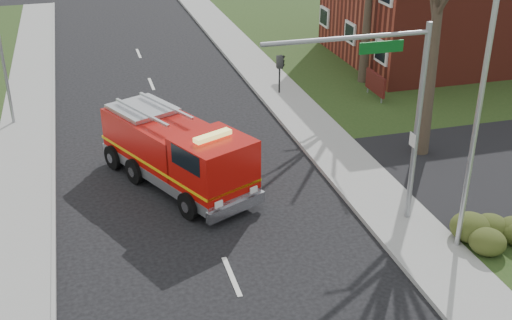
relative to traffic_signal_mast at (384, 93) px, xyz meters
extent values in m
plane|color=black|center=(-5.21, -1.50, -4.71)|extent=(120.00, 120.00, 0.00)
cube|color=gray|center=(0.99, -1.50, -4.63)|extent=(2.40, 80.00, 0.15)
cube|color=gray|center=(-11.41, -1.50, -4.63)|extent=(2.40, 80.00, 0.15)
cube|color=silver|center=(6.24, 16.50, -2.71)|extent=(0.12, 1.40, 1.20)
cube|color=#4B1411|center=(5.29, 11.00, -3.81)|extent=(0.12, 2.00, 1.00)
cylinder|color=gray|center=(5.29, 10.20, -4.26)|extent=(0.08, 0.08, 0.90)
cylinder|color=gray|center=(5.29, 11.80, -4.26)|extent=(0.08, 0.08, 0.90)
cone|color=#33281E|center=(4.29, 4.50, 1.29)|extent=(0.64, 0.64, 12.00)
cylinder|color=gray|center=(1.29, 0.00, -1.31)|extent=(0.18, 0.18, 6.80)
cylinder|color=gray|center=(-1.31, 0.00, 1.79)|extent=(5.20, 0.14, 0.14)
cube|color=#0C591E|center=(-0.21, 0.00, 1.44)|extent=(1.40, 0.06, 0.35)
imported|color=black|center=(-3.31, 0.00, 1.44)|extent=(0.22, 0.18, 1.10)
cylinder|color=#B7BABF|center=(1.99, -2.00, -0.51)|extent=(0.16, 0.16, 8.40)
cylinder|color=gray|center=(-12.01, 12.50, -1.21)|extent=(0.14, 0.14, 7.00)
cube|color=#B40D08|center=(-6.21, 5.77, -3.33)|extent=(4.05, 5.17, 1.87)
cube|color=#B40D08|center=(-4.78, 2.71, -3.20)|extent=(3.07, 3.07, 2.13)
cube|color=#B7BABF|center=(-5.76, 4.80, -4.09)|extent=(5.05, 7.27, 0.40)
cube|color=#E5B20C|center=(-5.76, 4.80, -3.60)|extent=(5.06, 7.27, 0.11)
cube|color=black|center=(-4.36, 1.82, -2.53)|extent=(1.86, 0.93, 0.76)
cube|color=#E5D866|center=(-4.78, 2.71, -2.00)|extent=(1.42, 0.89, 0.16)
cylinder|color=black|center=(-5.79, 2.14, -4.22)|extent=(0.70, 1.02, 0.98)
cylinder|color=black|center=(-3.69, 3.12, -4.22)|extent=(0.70, 1.02, 0.98)
cylinder|color=black|center=(-7.94, 6.73, -4.22)|extent=(0.70, 1.02, 0.98)
cylinder|color=black|center=(-5.84, 7.71, -4.22)|extent=(0.70, 1.02, 0.98)
camera|label=1|loc=(-8.77, -16.65, 6.64)|focal=45.00mm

